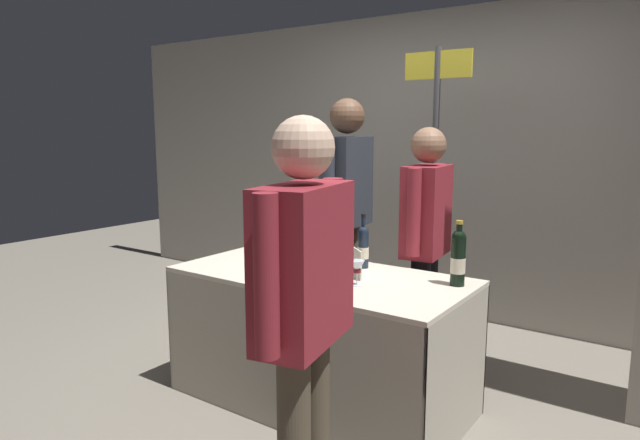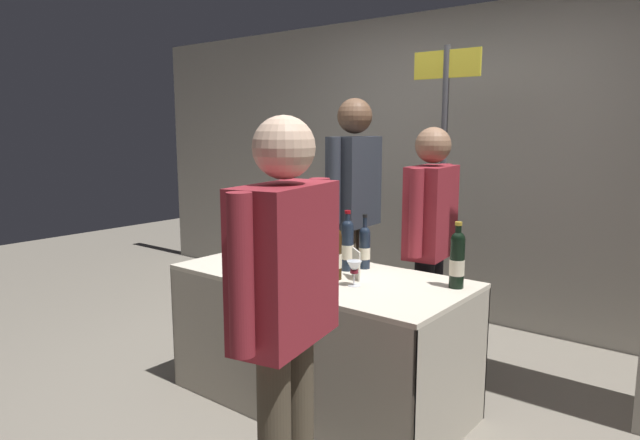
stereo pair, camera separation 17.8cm
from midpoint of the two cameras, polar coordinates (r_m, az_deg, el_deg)
ground_plane at (r=3.37m, az=1.59°, el=-17.90°), size 12.00×12.00×0.00m
back_partition at (r=4.68m, az=15.92°, el=5.23°), size 7.33×0.12×2.47m
tasting_table at (r=3.17m, az=1.63°, el=-9.43°), size 1.64×0.79×0.75m
featured_wine_bottle at (r=3.06m, az=-1.79°, el=-3.28°), size 0.07×0.07×0.31m
display_bottle_0 at (r=3.20m, az=6.17°, el=-2.73°), size 0.07×0.07×0.31m
display_bottle_1 at (r=2.93m, az=-3.75°, el=-3.43°), size 0.07×0.07×0.35m
display_bottle_2 at (r=3.26m, az=1.28°, el=-2.44°), size 0.08×0.08×0.30m
display_bottle_3 at (r=2.90m, az=15.54°, el=-3.86°), size 0.08×0.08×0.34m
display_bottle_4 at (r=2.96m, az=3.27°, el=-3.37°), size 0.07×0.07×0.35m
display_bottle_5 at (r=3.14m, az=4.44°, el=-2.51°), size 0.07×0.07×0.34m
wine_glass_near_vendor at (r=2.85m, az=5.31°, el=-4.96°), size 0.08×0.08×0.13m
brochure_stand at (r=2.99m, az=5.41°, el=-4.53°), size 0.11×0.09×0.16m
vendor_presenter at (r=3.45m, az=12.65°, el=-1.31°), size 0.25×0.55×1.55m
vendor_assistant at (r=3.89m, az=4.79°, el=2.09°), size 0.24×0.57×1.75m
taster_foreground_right at (r=1.99m, az=-0.98°, el=-7.93°), size 0.29×0.60×1.59m
booth_signpost at (r=3.90m, az=13.73°, el=5.11°), size 0.47×0.04×2.08m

